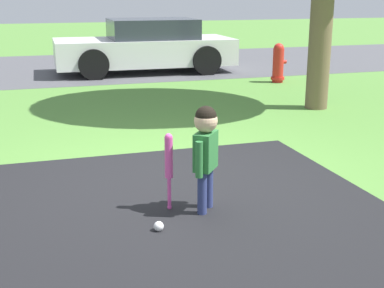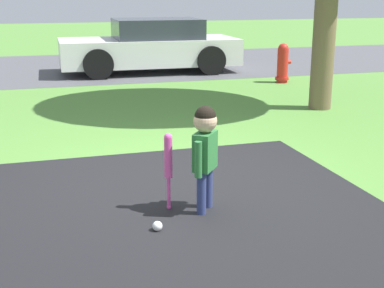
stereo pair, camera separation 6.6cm
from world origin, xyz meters
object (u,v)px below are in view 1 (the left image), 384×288
Objects in this scene: fire_hydrant at (278,63)px; parked_car at (146,47)px; child at (206,144)px; sports_ball at (159,226)px; baseball_bat at (169,161)px.

parked_car is at bearing 134.97° from fire_hydrant.
child is 8.71m from parked_car.
fire_hydrant is (4.26, 6.52, 0.37)m from sports_ball.
child is 7.27m from fire_hydrant.
baseball_bat is (-0.30, 0.13, -0.16)m from child.
baseball_bat is 8.64m from parked_car.
fire_hydrant is at bearing 136.41° from parked_car.
fire_hydrant reaches higher than baseball_bat.
parked_car reaches higher than fire_hydrant.
baseball_bat is 0.63m from sports_ball.
baseball_bat is at bearing -123.63° from fire_hydrant.
sports_ball is 7.80m from fire_hydrant.
fire_hydrant is at bearing 56.37° from baseball_bat.
parked_car is at bearing 78.77° from baseball_bat.
fire_hydrant is (4.06, 6.10, -0.05)m from baseball_bat.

